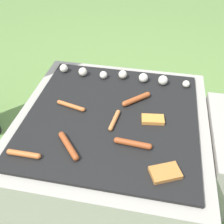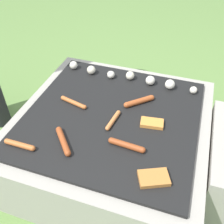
# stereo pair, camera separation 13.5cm
# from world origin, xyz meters

# --- Properties ---
(ground_plane) EXTENTS (14.00, 14.00, 0.00)m
(ground_plane) POSITION_xyz_m (0.00, 0.00, 0.00)
(ground_plane) COLOR #608442
(grill) EXTENTS (0.99, 0.99, 0.38)m
(grill) POSITION_xyz_m (0.00, 0.00, 0.19)
(grill) COLOR #9E998E
(grill) RESTS_ON ground_plane
(sausage_back_right) EXTENTS (0.18, 0.04, 0.03)m
(sausage_back_right) POSITION_xyz_m (0.13, -0.19, 0.40)
(sausage_back_right) COLOR #93421E
(sausage_back_right) RESTS_ON grill
(sausage_back_left) EXTENTS (0.14, 0.14, 0.03)m
(sausage_back_left) POSITION_xyz_m (0.11, 0.14, 0.40)
(sausage_back_left) COLOR #A34C23
(sausage_back_left) RESTS_ON grill
(sausage_front_left) EXTENTS (0.16, 0.03, 0.03)m
(sausage_front_left) POSITION_xyz_m (-0.33, -0.34, 0.40)
(sausage_front_left) COLOR #B7602D
(sausage_front_left) RESTS_ON grill
(sausage_front_center) EXTENTS (0.17, 0.06, 0.02)m
(sausage_front_center) POSITION_xyz_m (-0.23, 0.02, 0.40)
(sausage_front_center) COLOR #B7602D
(sausage_front_center) RESTS_ON grill
(sausage_mid_left) EXTENTS (0.13, 0.15, 0.03)m
(sausage_mid_left) POSITION_xyz_m (-0.15, -0.26, 0.40)
(sausage_mid_left) COLOR #93421E
(sausage_mid_left) RESTS_ON grill
(sausage_mid_right) EXTENTS (0.04, 0.15, 0.02)m
(sausage_mid_right) POSITION_xyz_m (0.02, -0.05, 0.40)
(sausage_mid_right) COLOR #C6753D
(sausage_mid_right) RESTS_ON grill
(bread_slice_right) EXTENTS (0.12, 0.08, 0.02)m
(bread_slice_right) POSITION_xyz_m (0.21, -0.01, 0.39)
(bread_slice_right) COLOR #D18438
(bread_slice_right) RESTS_ON grill
(bread_slice_left) EXTENTS (0.15, 0.12, 0.02)m
(bread_slice_left) POSITION_xyz_m (0.29, -0.32, 0.39)
(bread_slice_left) COLOR #B27033
(bread_slice_left) RESTS_ON grill
(mushroom_row) EXTENTS (0.81, 0.07, 0.06)m
(mushroom_row) POSITION_xyz_m (-0.01, 0.33, 0.41)
(mushroom_row) COLOR silver
(mushroom_row) RESTS_ON grill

